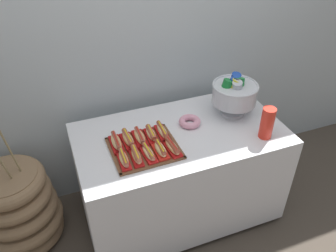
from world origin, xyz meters
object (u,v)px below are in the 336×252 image
Objects in this scene: hot_dog_5 at (116,142)px; hot_dog_6 at (128,139)px; floor_vase at (17,208)px; hot_dog_0 at (124,159)px; hot_dog_4 at (172,147)px; donut at (190,122)px; hot_dog_1 at (136,156)px; hot_dog_8 at (151,134)px; hot_dog_2 at (148,153)px; serving_tray at (144,148)px; cup_stack at (267,123)px; buffet_table at (179,173)px; hot_dog_3 at (160,150)px; hot_dog_7 at (140,137)px; punch_bowl at (235,92)px.

hot_dog_6 reaches higher than hot_dog_5.
floor_vase is 6.71× the size of hot_dog_0.
donut is (0.21, 0.22, -0.01)m from hot_dog_4.
hot_dog_1 reaches higher than hot_dog_5.
hot_dog_2 is at bearing -113.64° from hot_dog_8.
hot_dog_1 is at bearing -131.47° from serving_tray.
hot_dog_6 is 1.22× the size of donut.
hot_dog_4 reaches higher than donut.
cup_stack is (0.68, -0.24, 0.07)m from hot_dog_8.
serving_tray is 2.30× the size of hot_dog_6.
hot_dog_1 is (-0.34, -0.15, 0.39)m from buffet_table.
serving_tray is at bearing -17.17° from floor_vase.
hot_dog_2 reaches higher than serving_tray.
hot_dog_7 is (-0.08, 0.16, -0.00)m from hot_dog_3.
floor_vase is at bearing 165.44° from hot_dog_5.
punch_bowl is at bearing 11.15° from buffet_table.
hot_dog_7 is at bearing 162.39° from cup_stack.
hot_dog_0 is 0.30m from hot_dog_4.
hot_dog_4 is 0.28m from hot_dog_6.
hot_dog_2 is 0.17m from hot_dog_7.
hot_dog_2 reaches higher than donut.
hot_dog_1 is 0.15m from hot_dog_3.
hot_dog_7 is (0.83, -0.18, 0.50)m from floor_vase.
hot_dog_4 is at bearing 0.81° from hot_dog_3.
punch_bowl is (1.53, -0.10, 0.63)m from floor_vase.
donut is at bearing 7.06° from hot_dog_6.
buffet_table is 8.13× the size of hot_dog_0.
hot_dog_3 is 0.76× the size of cup_stack.
hot_dog_7 is (-0.00, 0.08, 0.03)m from serving_tray.
hot_dog_7 is at bearing 48.53° from hot_dog_0.
hot_dog_6 is (0.07, 0.00, 0.00)m from hot_dog_5.
hot_dog_8 reaches higher than hot_dog_0.
punch_bowl reaches higher than buffet_table.
hot_dog_7 is 0.59× the size of punch_bowl.
hot_dog_8 is (0.15, 0.17, -0.00)m from hot_dog_1.
hot_dog_5 reaches higher than serving_tray.
hot_dog_2 is at bearing -46.92° from hot_dog_5.
serving_tray is at bearing -131.47° from hot_dog_8.
serving_tray is 2.51× the size of hot_dog_8.
hot_dog_6 is at bearing 90.81° from hot_dog_1.
serving_tray is at bearing 29.62° from hot_dog_0.
hot_dog_2 is 1.16× the size of donut.
hot_dog_5 is (-0.23, 0.16, -0.00)m from hot_dog_3.
donut is at bearing -5.83° from floor_vase.
hot_dog_3 is 0.89× the size of hot_dog_6.
hot_dog_3 is (0.91, -0.34, 0.50)m from floor_vase.
hot_dog_1 is 0.54× the size of punch_bowl.
hot_dog_8 reaches higher than hot_dog_2.
floor_vase is at bearing 165.36° from cup_stack.
hot_dog_4 is (0.22, 0.00, -0.00)m from hot_dog_1.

